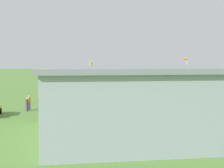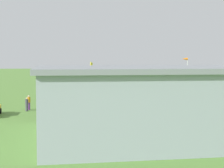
{
  "view_description": "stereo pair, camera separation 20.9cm",
  "coord_description": "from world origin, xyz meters",
  "views": [
    {
      "loc": [
        12.34,
        62.9,
        6.07
      ],
      "look_at": [
        1.48,
        12.53,
        2.71
      ],
      "focal_mm": 59.56,
      "sensor_mm": 36.0,
      "label": 1
    },
    {
      "loc": [
        12.13,
        62.94,
        6.07
      ],
      "look_at": [
        1.48,
        12.53,
        2.71
      ],
      "focal_mm": 59.56,
      "sensor_mm": 36.0,
      "label": 2
    }
  ],
  "objects": [
    {
      "name": "biplane",
      "position": [
        3.99,
        4.47,
        3.49
      ],
      "size": [
        7.51,
        7.33,
        4.01
      ],
      "color": "yellow"
    },
    {
      "name": "car_grey",
      "position": [
        8.93,
        21.0,
        0.85
      ],
      "size": [
        2.4,
        4.82,
        1.64
      ],
      "color": "slate",
      "rests_on": "ground_plane"
    },
    {
      "name": "person_watching_takeoff",
      "position": [
        -4.16,
        15.86,
        0.83
      ],
      "size": [
        0.39,
        0.39,
        1.66
      ],
      "color": "#3F3F47",
      "rests_on": "ground_plane"
    },
    {
      "name": "windsock",
      "position": [
        -21.13,
        -15.19,
        5.77
      ],
      "size": [
        1.41,
        0.62,
        6.58
      ],
      "color": "silver",
      "rests_on": "ground_plane"
    },
    {
      "name": "hangar",
      "position": [
        -2.09,
        34.87,
        2.77
      ],
      "size": [
        28.84,
        16.58,
        5.53
      ],
      "color": "#99A3AD",
      "rests_on": "ground_plane"
    },
    {
      "name": "ground_plane",
      "position": [
        0.0,
        0.0,
        0.0
      ],
      "size": [
        400.0,
        400.0,
        0.0
      ],
      "primitive_type": "plane",
      "color": "#568438"
    },
    {
      "name": "person_near_hangar_door",
      "position": [
        12.98,
        18.17,
        0.81
      ],
      "size": [
        0.42,
        0.42,
        1.62
      ],
      "color": "#3F3F47",
      "rests_on": "ground_plane"
    },
    {
      "name": "person_by_parked_cars",
      "position": [
        11.51,
        16.63,
        0.8
      ],
      "size": [
        0.46,
        0.46,
        1.61
      ],
      "color": "#33723F",
      "rests_on": "ground_plane"
    },
    {
      "name": "person_walking_on_apron",
      "position": [
        12.76,
        17.05,
        0.89
      ],
      "size": [
        0.54,
        0.54,
        1.77
      ],
      "color": "#72338C",
      "rests_on": "ground_plane"
    }
  ]
}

